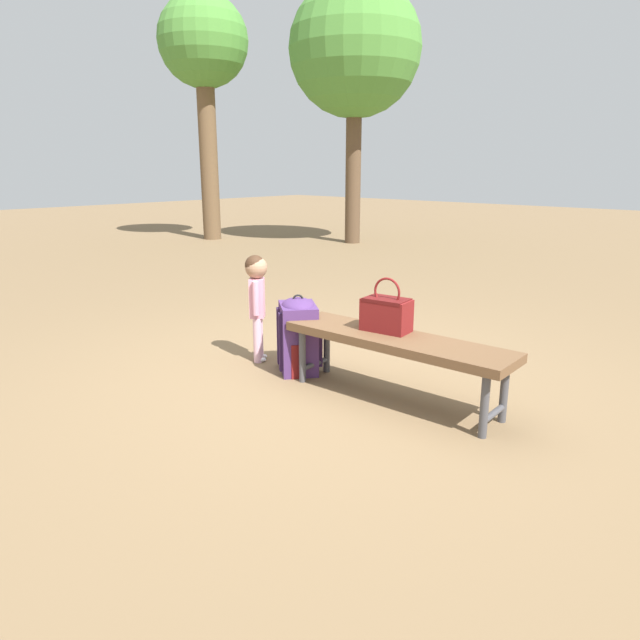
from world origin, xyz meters
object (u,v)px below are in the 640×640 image
(park_bench, at_px, (396,344))
(tree_mid, at_px, (204,50))
(handbag, at_px, (386,313))
(tree_near, at_px, (355,51))
(child_standing, at_px, (257,292))
(backpack_large, at_px, (299,333))
(backpack_small, at_px, (298,356))

(park_bench, height_order, tree_mid, tree_mid)
(handbag, height_order, tree_mid, tree_mid)
(tree_near, bearing_deg, handbag, 130.92)
(child_standing, relative_size, backpack_large, 1.43)
(park_bench, height_order, handbag, handbag)
(backpack_large, bearing_deg, tree_near, -53.70)
(child_standing, bearing_deg, backpack_large, -173.67)
(park_bench, distance_m, tree_near, 8.89)
(tree_near, bearing_deg, child_standing, 123.55)
(backpack_small, xyz_separation_m, tree_mid, (7.29, -4.75, 3.63))
(backpack_large, bearing_deg, child_standing, 6.33)
(backpack_small, height_order, tree_mid, tree_mid)
(backpack_large, height_order, tree_mid, tree_mid)
(backpack_small, bearing_deg, backpack_large, -50.11)
(handbag, relative_size, backpack_small, 1.21)
(handbag, distance_m, tree_mid, 9.75)
(child_standing, xyz_separation_m, backpack_small, (-0.47, 0.03, -0.42))
(backpack_large, height_order, backpack_small, backpack_large)
(handbag, distance_m, backpack_small, 0.83)
(child_standing, relative_size, tree_mid, 0.18)
(tree_near, bearing_deg, backpack_small, 126.35)
(backpack_large, xyz_separation_m, backpack_small, (-0.06, 0.07, -0.15))
(backpack_small, distance_m, tree_near, 8.57)
(park_bench, xyz_separation_m, tree_near, (5.46, -6.21, 3.26))
(park_bench, distance_m, backpack_small, 0.86)
(handbag, height_order, tree_near, tree_near)
(handbag, bearing_deg, tree_near, -49.08)
(park_bench, distance_m, backpack_large, 0.88)
(backpack_large, bearing_deg, handbag, -173.75)
(child_standing, xyz_separation_m, backpack_large, (-0.41, -0.05, -0.27))
(backpack_large, relative_size, tree_mid, 0.12)
(park_bench, distance_m, tree_mid, 9.94)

